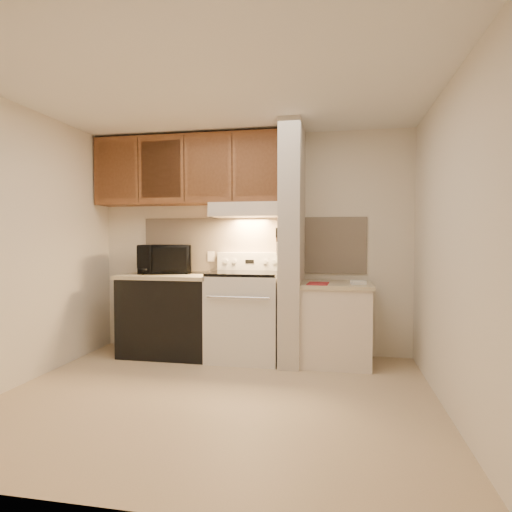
# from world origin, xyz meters

# --- Properties ---
(floor) EXTENTS (3.60, 3.60, 0.00)m
(floor) POSITION_xyz_m (0.00, 0.00, 0.00)
(floor) COLOR #CDB38F
(floor) RESTS_ON ground
(ceiling) EXTENTS (3.60, 3.60, 0.00)m
(ceiling) POSITION_xyz_m (0.00, 0.00, 2.50)
(ceiling) COLOR white
(ceiling) RESTS_ON wall_back
(wall_back) EXTENTS (3.60, 2.50, 0.02)m
(wall_back) POSITION_xyz_m (0.00, 1.50, 1.25)
(wall_back) COLOR silver
(wall_back) RESTS_ON floor
(wall_left) EXTENTS (0.02, 3.00, 2.50)m
(wall_left) POSITION_xyz_m (-1.80, 0.00, 1.25)
(wall_left) COLOR silver
(wall_left) RESTS_ON floor
(wall_right) EXTENTS (0.02, 3.00, 2.50)m
(wall_right) POSITION_xyz_m (1.80, 0.00, 1.25)
(wall_right) COLOR silver
(wall_right) RESTS_ON floor
(backsplash) EXTENTS (2.60, 0.02, 0.63)m
(backsplash) POSITION_xyz_m (0.00, 1.49, 1.24)
(backsplash) COLOR beige
(backsplash) RESTS_ON wall_back
(range_body) EXTENTS (0.76, 0.65, 0.92)m
(range_body) POSITION_xyz_m (0.00, 1.16, 0.46)
(range_body) COLOR silver
(range_body) RESTS_ON floor
(oven_window) EXTENTS (0.50, 0.01, 0.30)m
(oven_window) POSITION_xyz_m (0.00, 0.84, 0.50)
(oven_window) COLOR black
(oven_window) RESTS_ON range_body
(oven_handle) EXTENTS (0.65, 0.02, 0.02)m
(oven_handle) POSITION_xyz_m (0.00, 0.80, 0.72)
(oven_handle) COLOR silver
(oven_handle) RESTS_ON range_body
(cooktop) EXTENTS (0.74, 0.64, 0.03)m
(cooktop) POSITION_xyz_m (0.00, 1.16, 0.94)
(cooktop) COLOR black
(cooktop) RESTS_ON range_body
(range_backguard) EXTENTS (0.76, 0.08, 0.20)m
(range_backguard) POSITION_xyz_m (0.00, 1.44, 1.05)
(range_backguard) COLOR silver
(range_backguard) RESTS_ON range_body
(range_display) EXTENTS (0.10, 0.01, 0.04)m
(range_display) POSITION_xyz_m (0.00, 1.40, 1.05)
(range_display) COLOR black
(range_display) RESTS_ON range_backguard
(range_knob_left_outer) EXTENTS (0.05, 0.02, 0.05)m
(range_knob_left_outer) POSITION_xyz_m (-0.28, 1.40, 1.05)
(range_knob_left_outer) COLOR silver
(range_knob_left_outer) RESTS_ON range_backguard
(range_knob_left_inner) EXTENTS (0.05, 0.02, 0.05)m
(range_knob_left_inner) POSITION_xyz_m (-0.18, 1.40, 1.05)
(range_knob_left_inner) COLOR silver
(range_knob_left_inner) RESTS_ON range_backguard
(range_knob_right_inner) EXTENTS (0.05, 0.02, 0.05)m
(range_knob_right_inner) POSITION_xyz_m (0.18, 1.40, 1.05)
(range_knob_right_inner) COLOR silver
(range_knob_right_inner) RESTS_ON range_backguard
(range_knob_right_outer) EXTENTS (0.05, 0.02, 0.05)m
(range_knob_right_outer) POSITION_xyz_m (0.28, 1.40, 1.05)
(range_knob_right_outer) COLOR silver
(range_knob_right_outer) RESTS_ON range_backguard
(dishwasher_front) EXTENTS (1.00, 0.63, 0.87)m
(dishwasher_front) POSITION_xyz_m (-0.88, 1.17, 0.43)
(dishwasher_front) COLOR black
(dishwasher_front) RESTS_ON floor
(left_countertop) EXTENTS (1.04, 0.67, 0.04)m
(left_countertop) POSITION_xyz_m (-0.88, 1.17, 0.89)
(left_countertop) COLOR #C4B695
(left_countertop) RESTS_ON dishwasher_front
(spoon_rest) EXTENTS (0.20, 0.06, 0.01)m
(spoon_rest) POSITION_xyz_m (-0.58, 1.30, 0.92)
(spoon_rest) COLOR black
(spoon_rest) RESTS_ON left_countertop
(teal_jar) EXTENTS (0.12, 0.12, 0.11)m
(teal_jar) POSITION_xyz_m (-1.23, 1.39, 0.97)
(teal_jar) COLOR #245C5C
(teal_jar) RESTS_ON left_countertop
(outlet) EXTENTS (0.08, 0.01, 0.12)m
(outlet) POSITION_xyz_m (-0.48, 1.48, 1.10)
(outlet) COLOR silver
(outlet) RESTS_ON backsplash
(microwave) EXTENTS (0.69, 0.57, 0.33)m
(microwave) POSITION_xyz_m (-0.97, 1.28, 1.07)
(microwave) COLOR black
(microwave) RESTS_ON left_countertop
(partition_pillar) EXTENTS (0.22, 0.70, 2.50)m
(partition_pillar) POSITION_xyz_m (0.51, 1.15, 1.25)
(partition_pillar) COLOR beige
(partition_pillar) RESTS_ON floor
(pillar_trim) EXTENTS (0.01, 0.70, 0.04)m
(pillar_trim) POSITION_xyz_m (0.39, 1.15, 1.30)
(pillar_trim) COLOR brown
(pillar_trim) RESTS_ON partition_pillar
(knife_strip) EXTENTS (0.02, 0.42, 0.04)m
(knife_strip) POSITION_xyz_m (0.39, 1.10, 1.32)
(knife_strip) COLOR black
(knife_strip) RESTS_ON partition_pillar
(knife_blade_a) EXTENTS (0.01, 0.03, 0.16)m
(knife_blade_a) POSITION_xyz_m (0.38, 0.95, 1.22)
(knife_blade_a) COLOR silver
(knife_blade_a) RESTS_ON knife_strip
(knife_handle_a) EXTENTS (0.02, 0.02, 0.10)m
(knife_handle_a) POSITION_xyz_m (0.38, 0.93, 1.37)
(knife_handle_a) COLOR black
(knife_handle_a) RESTS_ON knife_strip
(knife_blade_b) EXTENTS (0.01, 0.04, 0.18)m
(knife_blade_b) POSITION_xyz_m (0.38, 1.01, 1.21)
(knife_blade_b) COLOR silver
(knife_blade_b) RESTS_ON knife_strip
(knife_handle_b) EXTENTS (0.02, 0.02, 0.10)m
(knife_handle_b) POSITION_xyz_m (0.38, 1.03, 1.37)
(knife_handle_b) COLOR black
(knife_handle_b) RESTS_ON knife_strip
(knife_blade_c) EXTENTS (0.01, 0.04, 0.20)m
(knife_blade_c) POSITION_xyz_m (0.38, 1.09, 1.20)
(knife_blade_c) COLOR silver
(knife_blade_c) RESTS_ON knife_strip
(knife_handle_c) EXTENTS (0.02, 0.02, 0.10)m
(knife_handle_c) POSITION_xyz_m (0.38, 1.09, 1.37)
(knife_handle_c) COLOR black
(knife_handle_c) RESTS_ON knife_strip
(knife_blade_d) EXTENTS (0.01, 0.04, 0.16)m
(knife_blade_d) POSITION_xyz_m (0.38, 1.17, 1.22)
(knife_blade_d) COLOR silver
(knife_blade_d) RESTS_ON knife_strip
(knife_handle_d) EXTENTS (0.02, 0.02, 0.10)m
(knife_handle_d) POSITION_xyz_m (0.38, 1.17, 1.37)
(knife_handle_d) COLOR black
(knife_handle_d) RESTS_ON knife_strip
(knife_blade_e) EXTENTS (0.01, 0.04, 0.18)m
(knife_blade_e) POSITION_xyz_m (0.38, 1.27, 1.21)
(knife_blade_e) COLOR silver
(knife_blade_e) RESTS_ON knife_strip
(knife_handle_e) EXTENTS (0.02, 0.02, 0.10)m
(knife_handle_e) POSITION_xyz_m (0.38, 1.25, 1.37)
(knife_handle_e) COLOR black
(knife_handle_e) RESTS_ON knife_strip
(oven_mitt) EXTENTS (0.03, 0.11, 0.25)m
(oven_mitt) POSITION_xyz_m (0.38, 1.32, 1.14)
(oven_mitt) COLOR slate
(oven_mitt) RESTS_ON partition_pillar
(right_cab_base) EXTENTS (0.70, 0.60, 0.81)m
(right_cab_base) POSITION_xyz_m (0.97, 1.15, 0.40)
(right_cab_base) COLOR silver
(right_cab_base) RESTS_ON floor
(right_countertop) EXTENTS (0.74, 0.64, 0.04)m
(right_countertop) POSITION_xyz_m (0.97, 1.15, 0.83)
(right_countertop) COLOR #C4B695
(right_countertop) RESTS_ON right_cab_base
(red_folder) EXTENTS (0.22, 0.29, 0.01)m
(red_folder) POSITION_xyz_m (0.79, 1.00, 0.85)
(red_folder) COLOR #A9252C
(red_folder) RESTS_ON right_countertop
(white_box) EXTENTS (0.16, 0.13, 0.04)m
(white_box) POSITION_xyz_m (1.19, 1.05, 0.87)
(white_box) COLOR white
(white_box) RESTS_ON right_countertop
(range_hood) EXTENTS (0.78, 0.44, 0.15)m
(range_hood) POSITION_xyz_m (0.00, 1.28, 1.62)
(range_hood) COLOR silver
(range_hood) RESTS_ON upper_cabinets
(hood_lip) EXTENTS (0.78, 0.04, 0.06)m
(hood_lip) POSITION_xyz_m (0.00, 1.07, 1.58)
(hood_lip) COLOR silver
(hood_lip) RESTS_ON range_hood
(upper_cabinets) EXTENTS (2.18, 0.33, 0.77)m
(upper_cabinets) POSITION_xyz_m (-0.69, 1.32, 2.08)
(upper_cabinets) COLOR brown
(upper_cabinets) RESTS_ON wall_back
(cab_door_a) EXTENTS (0.46, 0.01, 0.63)m
(cab_door_a) POSITION_xyz_m (-1.51, 1.17, 2.08)
(cab_door_a) COLOR brown
(cab_door_a) RESTS_ON upper_cabinets
(cab_gap_a) EXTENTS (0.01, 0.01, 0.73)m
(cab_gap_a) POSITION_xyz_m (-1.23, 1.16, 2.08)
(cab_gap_a) COLOR black
(cab_gap_a) RESTS_ON upper_cabinets
(cab_door_b) EXTENTS (0.46, 0.01, 0.63)m
(cab_door_b) POSITION_xyz_m (-0.96, 1.17, 2.08)
(cab_door_b) COLOR brown
(cab_door_b) RESTS_ON upper_cabinets
(cab_gap_b) EXTENTS (0.01, 0.01, 0.73)m
(cab_gap_b) POSITION_xyz_m (-0.69, 1.16, 2.08)
(cab_gap_b) COLOR black
(cab_gap_b) RESTS_ON upper_cabinets
(cab_door_c) EXTENTS (0.46, 0.01, 0.63)m
(cab_door_c) POSITION_xyz_m (-0.42, 1.17, 2.08)
(cab_door_c) COLOR brown
(cab_door_c) RESTS_ON upper_cabinets
(cab_gap_c) EXTENTS (0.01, 0.01, 0.73)m
(cab_gap_c) POSITION_xyz_m (-0.14, 1.16, 2.08)
(cab_gap_c) COLOR black
(cab_gap_c) RESTS_ON upper_cabinets
(cab_door_d) EXTENTS (0.46, 0.01, 0.63)m
(cab_door_d) POSITION_xyz_m (0.13, 1.17, 2.08)
(cab_door_d) COLOR brown
(cab_door_d) RESTS_ON upper_cabinets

